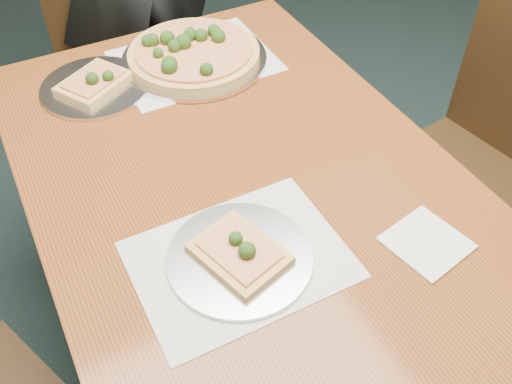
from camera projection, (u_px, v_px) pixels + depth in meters
name	position (u px, v px, depth m)	size (l,w,h in m)	color
ground	(307.00, 371.00, 1.73)	(8.00, 8.00, 0.00)	black
dining_table	(256.00, 221.00, 1.28)	(0.90, 1.50, 0.75)	#623013
chair_far	(114.00, 47.00, 2.06)	(0.48, 0.48, 0.91)	black
chair_right	(484.00, 152.00, 1.66)	(0.48, 0.48, 0.91)	black
placemat_main	(195.00, 61.00, 1.57)	(0.42, 0.32, 0.00)	white
placemat_near	(240.00, 260.00, 1.09)	(0.40, 0.30, 0.00)	white
pizza_pan	(192.00, 53.00, 1.56)	(0.40, 0.40, 0.07)	silver
slice_plate_near	(240.00, 255.00, 1.08)	(0.28, 0.28, 0.06)	silver
slice_plate_far	(95.00, 85.00, 1.47)	(0.28, 0.28, 0.06)	silver
napkin	(427.00, 243.00, 1.12)	(0.14, 0.14, 0.01)	white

